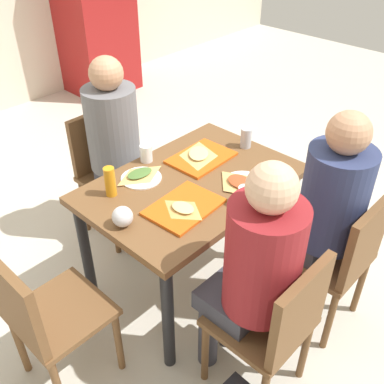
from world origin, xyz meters
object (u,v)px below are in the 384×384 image
(person_far_side, at_px, (117,140))
(condiment_bottle, at_px, (110,182))
(foil_bundle, at_px, (123,217))
(pizza_slice_d, at_px, (240,182))
(tray_red_far, at_px, (201,158))
(chair_near_left, at_px, (276,322))
(plastic_cup_b, at_px, (245,196))
(plastic_cup_a, at_px, (146,153))
(person_in_red, at_px, (255,266))
(paper_plate_near_edge, at_px, (244,183))
(pizza_slice_b, at_px, (199,154))
(main_table, at_px, (192,196))
(chair_left_end, at_px, (43,314))
(chair_far_side, at_px, (107,166))
(person_in_brown_jacket, at_px, (325,205))
(tray_red_near, at_px, (184,207))
(pizza_slice_c, at_px, (140,174))
(pizza_slice_a, at_px, (183,209))
(paper_plate_center, at_px, (141,178))
(soda_can, at_px, (246,138))
(drink_fridge, at_px, (94,3))
(chair_near_right, at_px, (341,255))

(person_far_side, distance_m, condiment_bottle, 0.57)
(foil_bundle, bearing_deg, pizza_slice_d, -16.74)
(condiment_bottle, bearing_deg, tray_red_far, -9.61)
(chair_near_left, distance_m, plastic_cup_b, 0.62)
(tray_red_far, bearing_deg, condiment_bottle, 170.39)
(plastic_cup_a, bearing_deg, plastic_cup_b, -85.04)
(person_in_red, bearing_deg, paper_plate_near_edge, 42.32)
(pizza_slice_b, bearing_deg, foil_bundle, -167.28)
(main_table, relative_size, person_in_red, 0.92)
(chair_left_end, distance_m, condiment_bottle, 0.70)
(chair_far_side, bearing_deg, pizza_slice_b, -72.75)
(person_in_red, height_order, condiment_bottle, person_in_red)
(person_in_brown_jacket, height_order, tray_red_near, person_in_brown_jacket)
(pizza_slice_c, distance_m, condiment_bottle, 0.22)
(person_far_side, distance_m, tray_red_near, 0.80)
(pizza_slice_a, bearing_deg, pizza_slice_d, -8.05)
(pizza_slice_a, bearing_deg, paper_plate_center, 81.24)
(person_in_red, bearing_deg, pizza_slice_b, 57.72)
(chair_near_left, relative_size, paper_plate_center, 3.84)
(paper_plate_near_edge, xyz_separation_m, pizza_slice_b, (0.03, 0.35, 0.02))
(chair_far_side, bearing_deg, paper_plate_near_edge, -80.09)
(chair_near_left, xyz_separation_m, foil_bundle, (-0.20, 0.75, 0.29))
(paper_plate_near_edge, bearing_deg, chair_far_side, 99.91)
(main_table, height_order, soda_can, soda_can)
(plastic_cup_a, bearing_deg, pizza_slice_a, -112.38)
(tray_red_near, bearing_deg, pizza_slice_b, 34.25)
(chair_left_end, height_order, soda_can, soda_can)
(person_in_brown_jacket, height_order, foil_bundle, person_in_brown_jacket)
(main_table, relative_size, tray_red_near, 3.20)
(plastic_cup_a, bearing_deg, soda_can, -31.04)
(chair_left_end, xyz_separation_m, paper_plate_center, (0.79, 0.21, 0.24))
(tray_red_near, distance_m, plastic_cup_b, 0.30)
(person_in_brown_jacket, height_order, pizza_slice_c, person_in_brown_jacket)
(paper_plate_center, bearing_deg, person_in_red, -97.73)
(pizza_slice_b, relative_size, foil_bundle, 2.79)
(main_table, bearing_deg, person_in_brown_jacket, -65.57)
(tray_red_far, height_order, plastic_cup_a, plastic_cup_a)
(plastic_cup_b, xyz_separation_m, drink_fridge, (1.46, 3.18, 0.17))
(main_table, xyz_separation_m, paper_plate_center, (-0.17, 0.21, 0.10))
(person_in_red, height_order, paper_plate_near_edge, person_in_red)
(chair_near_right, height_order, tray_red_near, chair_near_right)
(chair_near_left, distance_m, plastic_cup_a, 1.17)
(chair_near_left, xyz_separation_m, pizza_slice_b, (0.49, 0.91, 0.26))
(main_table, distance_m, chair_far_side, 0.79)
(chair_left_end, distance_m, paper_plate_near_edge, 1.18)
(main_table, height_order, paper_plate_center, paper_plate_center)
(chair_far_side, relative_size, paper_plate_center, 3.84)
(main_table, relative_size, condiment_bottle, 7.19)
(drink_fridge, bearing_deg, chair_far_side, -125.71)
(tray_red_far, relative_size, plastic_cup_b, 3.60)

